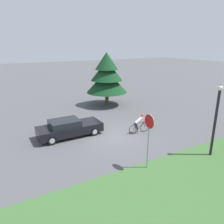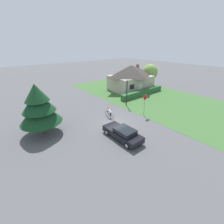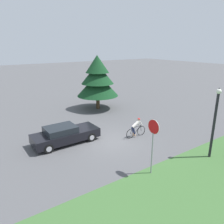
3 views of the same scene
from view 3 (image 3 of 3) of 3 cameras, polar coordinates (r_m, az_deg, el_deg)
name	(u,v)px [view 3 (image 3 of 3)]	position (r m, az deg, el deg)	size (l,w,h in m)	color
ground_plane	(110,141)	(16.02, -0.49, -7.60)	(140.00, 140.00, 0.00)	#515154
sedan_left_lane	(65,135)	(15.85, -12.19, -5.78)	(1.90, 4.67, 1.30)	black
cyclist	(136,128)	(16.57, 6.26, -4.20)	(0.44, 1.82, 1.47)	black
stop_sign	(153,135)	(11.54, 10.67, -6.03)	(0.80, 0.07, 3.10)	gray
street_lamp	(215,118)	(14.30, 25.29, -1.48)	(0.30, 0.30, 4.38)	black
conifer_tall_near	(97,79)	(23.31, -3.82, 8.69)	(4.37, 4.37, 5.71)	#4C3823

